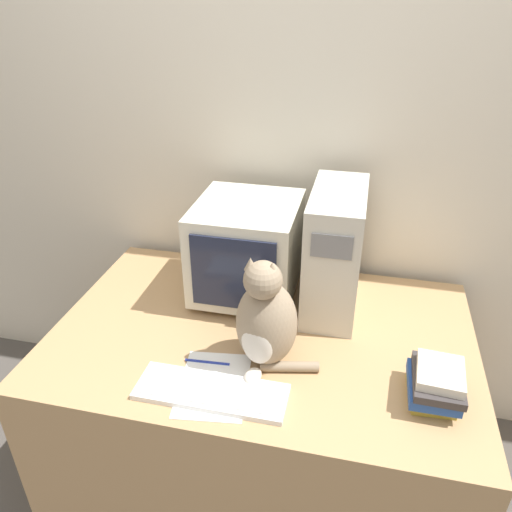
{
  "coord_description": "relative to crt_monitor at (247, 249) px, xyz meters",
  "views": [
    {
      "loc": [
        0.3,
        -0.91,
        1.84
      ],
      "look_at": [
        -0.03,
        0.53,
        1.02
      ],
      "focal_mm": 35.0,
      "sensor_mm": 36.0,
      "label": 1
    }
  ],
  "objects": [
    {
      "name": "paper_sheet",
      "position": [
        0.02,
        -0.53,
        -0.2
      ],
      "size": [
        0.25,
        0.32,
        0.0
      ],
      "color": "white",
      "rests_on": "desk"
    },
    {
      "name": "desk",
      "position": [
        0.11,
        -0.24,
        -0.57
      ],
      "size": [
        1.49,
        0.97,
        0.74
      ],
      "color": "tan",
      "rests_on": "ground_plane"
    },
    {
      "name": "cat",
      "position": [
        0.16,
        -0.39,
        -0.03
      ],
      "size": [
        0.29,
        0.26,
        0.4
      ],
      "rotation": [
        0.0,
        0.0,
        -0.19
      ],
      "color": "gray",
      "rests_on": "desk"
    },
    {
      "name": "pen",
      "position": [
        -0.03,
        -0.44,
        -0.19
      ],
      "size": [
        0.15,
        0.02,
        0.01
      ],
      "color": "navy",
      "rests_on": "desk"
    },
    {
      "name": "wall_back",
      "position": [
        0.11,
        0.32,
        0.32
      ],
      "size": [
        7.0,
        0.05,
        2.5
      ],
      "color": "beige",
      "rests_on": "ground_plane"
    },
    {
      "name": "keyboard",
      "position": [
        0.03,
        -0.57,
        -0.19
      ],
      "size": [
        0.46,
        0.16,
        0.02
      ],
      "color": "silver",
      "rests_on": "desk"
    },
    {
      "name": "book_stack",
      "position": [
        0.68,
        -0.44,
        -0.14
      ],
      "size": [
        0.15,
        0.21,
        0.12
      ],
      "color": "gold",
      "rests_on": "desk"
    },
    {
      "name": "crt_monitor",
      "position": [
        0.0,
        0.0,
        0.0
      ],
      "size": [
        0.38,
        0.41,
        0.38
      ],
      "color": "beige",
      "rests_on": "desk"
    },
    {
      "name": "computer_tower",
      "position": [
        0.33,
        -0.0,
        0.03
      ],
      "size": [
        0.19,
        0.42,
        0.46
      ],
      "color": "beige",
      "rests_on": "desk"
    }
  ]
}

